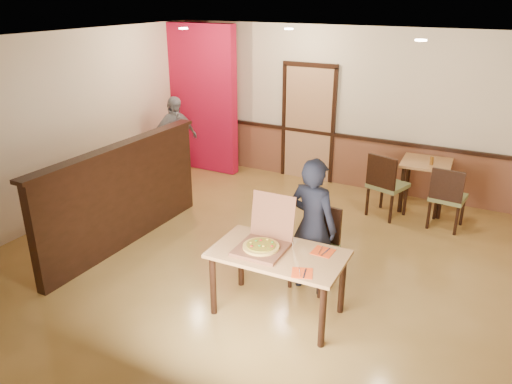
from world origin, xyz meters
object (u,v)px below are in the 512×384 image
Objects in this scene: side_chair_left at (386,183)px; diner at (313,226)px; passerby at (175,140)px; main_table at (278,261)px; side_table at (425,172)px; pizza_box at (263,243)px; side_chair_right at (447,196)px; diner_chair at (317,243)px; condiment at (432,161)px.

side_chair_left is 0.63× the size of diner.
passerby is (-3.62, 2.24, -0.03)m from diner.
side_chair_left is at bearing 81.55° from main_table.
side_table is at bearing 75.54° from main_table.
side_chair_left is 3.14m from pizza_box.
side_chair_left is 1.06× the size of side_chair_right.
pizza_box is (-0.31, -0.78, 0.29)m from diner_chair.
side_table is (0.83, 3.71, -0.02)m from main_table.
side_chair_right is at bearing 65.72° from main_table.
condiment is at bearing -121.67° from side_chair_left.
diner reaches higher than side_table.
diner_chair is at bearing -105.61° from condiment.
diner is 3.05m from condiment.
condiment is at bearing 73.76° from main_table.
diner_chair is at bearing 101.29° from side_chair_left.
condiment is (-0.35, 0.50, 0.34)m from side_chair_right.
pizza_box is 3.75m from condiment.
side_chair_left is 7.49× the size of condiment.
diner reaches higher than condiment.
side_chair_right is at bearing 69.34° from diner_chair.
passerby is at bearing -22.78° from diner.
diner_chair is 1.21× the size of side_table.
main_table is 0.87× the size of diner.
main_table is 10.43× the size of condiment.
main_table is at bearing -104.34° from condiment.
main_table is at bearing -94.08° from diner_chair.
diner_chair is at bearing 68.16° from side_chair_right.
diner_chair is (0.13, 0.78, -0.12)m from main_table.
side_chair_right is 4.78m from passerby.
pizza_box reaches higher than side_table.
side_chair_left is (0.22, 2.30, 0.03)m from diner_chair.
main_table is 4.52m from passerby.
diner_chair is 4.19m from passerby.
side_chair_right is at bearing -54.46° from side_table.
passerby reaches higher than pizza_box.
condiment is (0.79, 2.95, 0.05)m from diner.
passerby reaches higher than main_table.
diner is (-1.14, -2.45, 0.29)m from side_chair_right.
side_chair_left reaches higher than condiment.
passerby is at bearing 137.03° from pizza_box.
side_chair_right is at bearing -66.65° from passerby.
passerby is 2.58× the size of pizza_box.
passerby reaches higher than side_chair_left.
side_chair_left is 0.65× the size of passerby.
passerby reaches higher than diner_chair.
side_chair_left is 0.78m from side_table.
diner is (-0.00, -0.15, 0.29)m from diner_chair.
pizza_box is at bearing 96.92° from side_chair_left.
diner reaches higher than pizza_box.
diner_chair is 1.58× the size of pizza_box.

